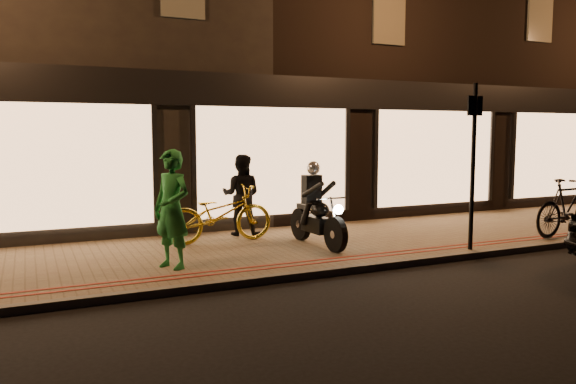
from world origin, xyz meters
The scene contains 11 objects.
ground centered at (0.00, 0.00, 0.00)m, with size 90.00×90.00×0.00m, color black.
sidewalk centered at (0.00, 2.00, 0.06)m, with size 50.00×4.00×0.12m, color #746447.
kerb_stone centered at (0.00, 0.05, 0.06)m, with size 50.00×0.14×0.12m, color #59544C.
red_kerb_lines centered at (0.00, 0.55, 0.12)m, with size 50.00×0.26×0.01m.
building_row centered at (0.00, 8.99, 4.25)m, with size 48.00×10.11×8.50m.
motorcycle centered at (-0.09, 1.77, 0.73)m, with size 0.60×1.94×1.59m.
sign_post centered at (2.29, 0.25, 1.80)m, with size 0.35×0.08×3.00m.
bicycle_gold centered at (-1.66, 2.81, 0.68)m, with size 0.74×2.12×1.11m, color gold.
bicycle_dark centered at (5.05, 0.43, 0.72)m, with size 0.56×2.00×1.20m, color black.
person_green centered at (-2.97, 1.14, 1.05)m, with size 0.68×0.45×1.87m, color #217E37.
person_dark centered at (-1.00, 3.38, 0.96)m, with size 0.82×0.64×1.68m, color black.
Camera 1 is at (-4.99, -7.49, 2.23)m, focal length 35.00 mm.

